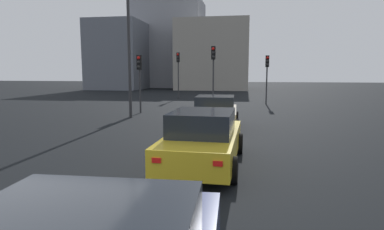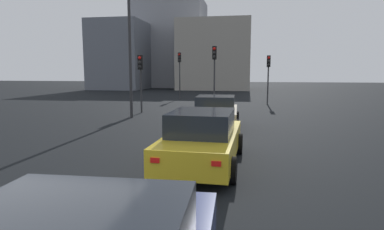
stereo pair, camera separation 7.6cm
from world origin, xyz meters
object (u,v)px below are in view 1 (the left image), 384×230
Objects in this scene: traffic_light_far_left at (213,64)px; street_lamp_kerbside at (129,29)px; traffic_light_near_right at (139,71)px; traffic_light_near_left at (178,66)px; car_yellow_left_second at (203,139)px; car_beige_left_lead at (215,113)px; traffic_light_far_right at (267,69)px.

street_lamp_kerbside is (-5.08, 4.16, 1.81)m from traffic_light_far_left.
traffic_light_near_right is 5.25m from traffic_light_far_left.
traffic_light_near_right is at bearing 0.88° from traffic_light_near_left.
car_yellow_left_second is 1.08× the size of traffic_light_far_left.
traffic_light_near_right is 0.84× the size of traffic_light_far_left.
car_beige_left_lead is 0.98× the size of traffic_light_far_left.
traffic_light_far_right is (-4.20, -8.02, -0.37)m from traffic_light_near_left.
street_lamp_kerbside is at bearing 1.64° from traffic_light_near_left.
car_yellow_left_second is at bearing 15.22° from traffic_light_near_left.
traffic_light_far_right is at bearing -41.82° from street_lamp_kerbside.
car_beige_left_lead is at bearing -118.34° from street_lamp_kerbside.
traffic_light_far_left is at bearing -44.41° from traffic_light_far_right.
traffic_light_far_left is at bearing 28.86° from traffic_light_near_left.
car_yellow_left_second is (-5.91, -0.22, 0.01)m from car_beige_left_lead.
traffic_light_far_right is 0.45× the size of street_lamp_kerbside.
car_beige_left_lead is 5.92m from car_yellow_left_second.
traffic_light_near_right is 10.66m from traffic_light_far_right.
traffic_light_near_left reaches higher than traffic_light_near_right.
car_beige_left_lead is 1.10× the size of traffic_light_far_right.
traffic_light_far_right is at bearing -15.97° from car_beige_left_lead.
traffic_light_near_left is at bearing -150.57° from traffic_light_far_left.
traffic_light_near_right is (4.84, 5.19, 1.87)m from car_beige_left_lead.
traffic_light_far_right is (6.84, -8.17, 0.17)m from traffic_light_near_right.
traffic_light_far_right is (3.88, -3.86, -0.32)m from traffic_light_far_left.
traffic_light_near_right is 0.43× the size of street_lamp_kerbside.
traffic_light_near_left is 1.22× the size of traffic_light_near_right.
street_lamp_kerbside is (2.72, 5.04, 4.18)m from car_beige_left_lead.
car_beige_left_lead is 8.20m from traffic_light_far_left.
street_lamp_kerbside is at bearing 5.43° from traffic_light_near_right.
street_lamp_kerbside is at bearing 33.03° from car_yellow_left_second.
street_lamp_kerbside is at bearing -37.07° from traffic_light_far_left.
car_yellow_left_second is 1.06× the size of traffic_light_near_left.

